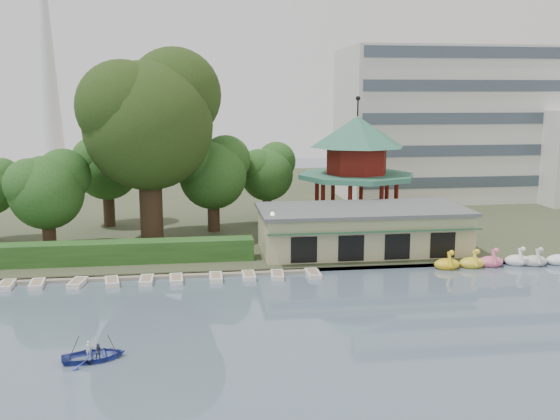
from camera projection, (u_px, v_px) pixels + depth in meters
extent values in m
plane|color=slate|center=(288.00, 361.00, 33.72)|extent=(220.00, 220.00, 0.00)
cube|color=#424930|center=(232.00, 200.00, 84.37)|extent=(220.00, 70.00, 0.40)
cube|color=gray|center=(257.00, 271.00, 50.56)|extent=(220.00, 0.60, 0.30)
cube|color=gray|center=(105.00, 277.00, 48.88)|extent=(34.00, 1.60, 0.24)
cube|color=#BDB78A|center=(362.00, 230.00, 56.10)|extent=(18.00, 8.00, 3.60)
cube|color=#595B5E|center=(362.00, 209.00, 55.75)|extent=(18.60, 8.60, 0.30)
cube|color=#194C2D|center=(376.00, 232.00, 51.76)|extent=(18.00, 1.59, 0.45)
cylinder|color=#BDB78A|center=(355.00, 221.00, 66.32)|extent=(10.40, 10.40, 1.20)
cylinder|color=#32725A|center=(356.00, 176.00, 65.45)|extent=(12.40, 12.40, 0.50)
cylinder|color=maroon|center=(357.00, 160.00, 65.15)|extent=(6.40, 6.40, 2.80)
cone|color=#32725A|center=(357.00, 132.00, 64.61)|extent=(10.00, 10.00, 3.20)
cylinder|color=black|center=(358.00, 107.00, 64.16)|extent=(0.16, 0.16, 1.80)
cube|color=silver|center=(452.00, 124.00, 84.56)|extent=(30.00, 14.00, 20.00)
cone|color=silver|center=(45.00, 33.00, 159.23)|extent=(6.00, 6.00, 60.00)
cube|color=#2A5720|center=(72.00, 254.00, 51.49)|extent=(30.00, 2.00, 1.80)
cylinder|color=black|center=(272.00, 239.00, 52.01)|extent=(0.12, 0.12, 4.00)
sphere|color=beige|center=(272.00, 214.00, 51.63)|extent=(0.36, 0.36, 0.36)
cylinder|color=#3A281C|center=(151.00, 196.00, 58.95)|extent=(2.16, 2.16, 8.87)
sphere|color=#273E15|center=(148.00, 126.00, 57.77)|extent=(12.01, 12.01, 12.01)
sphere|color=#273E15|center=(174.00, 95.00, 59.34)|extent=(9.01, 9.01, 9.01)
sphere|color=#273E15|center=(123.00, 107.00, 56.00)|extent=(8.41, 8.41, 8.41)
cylinder|color=#3A281C|center=(49.00, 227.00, 56.23)|extent=(1.19, 1.19, 4.22)
sphere|color=#2A5720|center=(46.00, 193.00, 55.67)|extent=(6.62, 6.62, 6.62)
sphere|color=#2A5720|center=(63.00, 176.00, 56.57)|extent=(4.97, 4.97, 4.97)
sphere|color=#2A5720|center=(30.00, 184.00, 54.72)|extent=(4.63, 4.63, 4.63)
sphere|color=#2A5720|center=(2.00, 176.00, 59.39)|extent=(3.45, 3.45, 3.45)
cylinder|color=#3A281C|center=(214.00, 209.00, 64.03)|extent=(1.24, 1.24, 4.63)
sphere|color=#2A5720|center=(213.00, 176.00, 63.41)|extent=(6.86, 6.86, 6.86)
sphere|color=#2A5720|center=(226.00, 160.00, 64.33)|extent=(5.15, 5.15, 5.15)
sphere|color=#2A5720|center=(201.00, 168.00, 62.42)|extent=(4.80, 4.80, 4.80)
cylinder|color=#3A281C|center=(267.00, 203.00, 68.76)|extent=(1.04, 1.04, 4.24)
sphere|color=#2A5720|center=(267.00, 175.00, 68.19)|extent=(5.76, 5.76, 5.76)
sphere|color=#2A5720|center=(276.00, 161.00, 68.94)|extent=(4.32, 4.32, 4.32)
sphere|color=#2A5720|center=(258.00, 168.00, 67.34)|extent=(4.03, 4.03, 4.03)
cylinder|color=#3A281C|center=(109.00, 203.00, 66.44)|extent=(1.20, 1.20, 5.02)
sphere|color=#2A5720|center=(107.00, 168.00, 65.77)|extent=(6.69, 6.69, 6.69)
sphere|color=#2A5720|center=(120.00, 152.00, 66.64)|extent=(5.02, 5.02, 5.02)
sphere|color=#2A5720|center=(94.00, 159.00, 64.78)|extent=(4.68, 4.68, 4.68)
ellipsoid|color=yellow|center=(447.00, 264.00, 51.77)|extent=(2.16, 1.44, 0.99)
cylinder|color=yellow|center=(450.00, 260.00, 51.13)|extent=(0.26, 0.79, 1.29)
sphere|color=yellow|center=(452.00, 253.00, 50.72)|extent=(0.44, 0.44, 0.44)
ellipsoid|color=yellow|center=(472.00, 263.00, 52.17)|extent=(2.16, 1.44, 0.99)
cylinder|color=yellow|center=(475.00, 258.00, 51.53)|extent=(0.26, 0.79, 1.29)
sphere|color=yellow|center=(477.00, 252.00, 51.13)|extent=(0.44, 0.44, 0.44)
ellipsoid|color=pink|center=(491.00, 262.00, 52.53)|extent=(2.16, 1.44, 0.99)
cylinder|color=pink|center=(494.00, 257.00, 51.89)|extent=(0.26, 0.79, 1.29)
sphere|color=pink|center=(496.00, 251.00, 51.48)|extent=(0.44, 0.44, 0.44)
ellipsoid|color=white|center=(517.00, 261.00, 52.97)|extent=(2.16, 1.44, 0.99)
cylinder|color=white|center=(521.00, 256.00, 52.33)|extent=(0.26, 0.79, 1.29)
sphere|color=white|center=(523.00, 249.00, 51.93)|extent=(0.44, 0.44, 0.44)
ellipsoid|color=silver|center=(534.00, 261.00, 52.77)|extent=(2.16, 1.44, 0.99)
cylinder|color=silver|center=(538.00, 256.00, 52.14)|extent=(0.26, 0.79, 1.29)
sphere|color=silver|center=(541.00, 250.00, 51.73)|extent=(0.44, 0.44, 0.44)
ellipsoid|color=white|center=(559.00, 260.00, 53.08)|extent=(2.16, 1.44, 0.99)
cube|color=white|center=(7.00, 285.00, 46.73)|extent=(1.11, 2.35, 0.36)
cube|color=white|center=(37.00, 284.00, 46.90)|extent=(1.21, 2.38, 0.36)
cube|color=white|center=(77.00, 283.00, 47.23)|extent=(1.31, 2.42, 0.36)
cube|color=white|center=(112.00, 282.00, 47.49)|extent=(1.38, 2.44, 0.36)
cube|color=white|center=(146.00, 280.00, 47.89)|extent=(1.03, 2.31, 0.36)
cube|color=white|center=(176.00, 279.00, 48.19)|extent=(1.12, 2.35, 0.36)
cube|color=white|center=(216.00, 277.00, 48.66)|extent=(1.02, 2.31, 0.36)
cube|color=white|center=(249.00, 276.00, 49.14)|extent=(1.00, 2.30, 0.36)
cube|color=white|center=(277.00, 275.00, 49.28)|extent=(1.21, 2.38, 0.36)
cube|color=white|center=(313.00, 274.00, 49.66)|extent=(1.05, 2.32, 0.36)
imported|color=#3446A7|center=(94.00, 351.00, 33.80)|extent=(5.26, 4.22, 0.97)
imported|color=white|center=(89.00, 349.00, 33.94)|extent=(0.37, 0.28, 0.92)
imported|color=#353B52|center=(99.00, 351.00, 33.63)|extent=(0.49, 0.42, 0.89)
cylinder|color=#3A281C|center=(71.00, 355.00, 33.66)|extent=(0.94, 0.29, 2.01)
cylinder|color=#3A281C|center=(116.00, 352.00, 33.98)|extent=(0.94, 0.29, 2.01)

